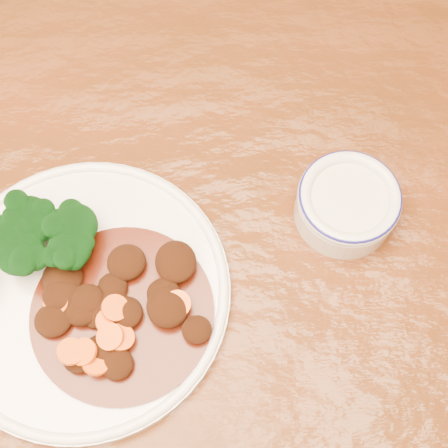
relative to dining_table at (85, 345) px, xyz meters
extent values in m
plane|color=#4D2E13|center=(0.00, 0.00, -0.67)|extent=(4.00, 4.00, 0.00)
cube|color=#5B2810|center=(0.00, 0.00, 0.06)|extent=(1.59, 1.07, 0.04)
cylinder|color=white|center=(0.02, 0.03, 0.09)|extent=(0.29, 0.29, 0.01)
torus|color=white|center=(0.02, 0.03, 0.09)|extent=(0.29, 0.29, 0.01)
cylinder|color=olive|center=(-0.02, 0.11, 0.10)|extent=(0.01, 0.01, 0.02)
ellipsoid|color=black|center=(-0.02, 0.11, 0.12)|extent=(0.04, 0.04, 0.03)
cylinder|color=olive|center=(-0.03, 0.07, 0.10)|extent=(0.01, 0.01, 0.02)
ellipsoid|color=black|center=(-0.03, 0.07, 0.13)|extent=(0.05, 0.05, 0.04)
cylinder|color=olive|center=(0.02, 0.09, 0.10)|extent=(0.01, 0.01, 0.02)
ellipsoid|color=black|center=(0.02, 0.09, 0.13)|extent=(0.05, 0.05, 0.04)
cylinder|color=olive|center=(-0.06, 0.10, 0.10)|extent=(0.01, 0.01, 0.02)
cylinder|color=olive|center=(0.02, 0.07, 0.10)|extent=(0.01, 0.01, 0.02)
ellipsoid|color=black|center=(0.02, 0.07, 0.12)|extent=(0.04, 0.04, 0.03)
cylinder|color=olive|center=(-0.02, 0.10, 0.10)|extent=(0.01, 0.01, 0.02)
ellipsoid|color=black|center=(-0.02, 0.10, 0.12)|extent=(0.04, 0.04, 0.03)
cylinder|color=#471407|center=(0.06, 0.00, 0.09)|extent=(0.18, 0.18, 0.00)
ellipsoid|color=black|center=(0.05, 0.01, 0.10)|extent=(0.03, 0.03, 0.01)
ellipsoid|color=black|center=(0.04, 0.01, 0.10)|extent=(0.04, 0.04, 0.02)
ellipsoid|color=black|center=(0.13, -0.03, 0.11)|extent=(0.03, 0.03, 0.01)
ellipsoid|color=black|center=(0.10, 0.01, 0.11)|extent=(0.03, 0.03, 0.02)
ellipsoid|color=black|center=(0.07, 0.05, 0.11)|extent=(0.04, 0.04, 0.02)
ellipsoid|color=black|center=(0.03, -0.03, 0.10)|extent=(0.03, 0.03, 0.02)
ellipsoid|color=black|center=(-0.01, 0.00, 0.10)|extent=(0.04, 0.03, 0.02)
ellipsoid|color=black|center=(0.12, 0.04, 0.11)|extent=(0.04, 0.05, 0.02)
ellipsoid|color=black|center=(0.03, 0.00, 0.10)|extent=(0.02, 0.02, 0.01)
ellipsoid|color=black|center=(0.06, 0.00, 0.11)|extent=(0.03, 0.03, 0.02)
ellipsoid|color=black|center=(0.00, 0.03, 0.11)|extent=(0.04, 0.03, 0.02)
ellipsoid|color=black|center=(0.03, 0.02, 0.11)|extent=(0.03, 0.03, 0.02)
ellipsoid|color=black|center=(0.05, -0.05, 0.11)|extent=(0.03, 0.03, 0.02)
ellipsoid|color=black|center=(0.02, 0.01, 0.11)|extent=(0.03, 0.03, 0.02)
ellipsoid|color=black|center=(0.01, -0.04, 0.11)|extent=(0.03, 0.03, 0.02)
ellipsoid|color=black|center=(0.05, 0.03, 0.10)|extent=(0.03, 0.03, 0.01)
ellipsoid|color=black|center=(0.00, 0.04, 0.11)|extent=(0.04, 0.04, 0.02)
ellipsoid|color=black|center=(0.10, 0.00, 0.11)|extent=(0.04, 0.04, 0.02)
cylinder|color=#E0500C|center=(0.00, 0.02, 0.11)|extent=(0.03, 0.03, 0.02)
cylinder|color=#E0500C|center=(0.02, -0.04, 0.12)|extent=(0.04, 0.04, 0.01)
cylinder|color=#E0500C|center=(0.11, 0.00, 0.11)|extent=(0.04, 0.04, 0.01)
cylinder|color=#E0500C|center=(0.04, -0.01, 0.11)|extent=(0.03, 0.03, 0.01)
cylinder|color=#E0500C|center=(0.01, -0.03, 0.12)|extent=(0.03, 0.03, 0.01)
cylinder|color=#E0500C|center=(0.05, -0.03, 0.11)|extent=(0.03, 0.03, 0.01)
cylinder|color=#E0500C|center=(0.04, -0.02, 0.11)|extent=(0.04, 0.04, 0.01)
cylinder|color=#E0500C|center=(0.00, 0.04, 0.11)|extent=(0.03, 0.03, 0.01)
cylinder|color=#E0500C|center=(0.03, -0.05, 0.11)|extent=(0.03, 0.03, 0.02)
cylinder|color=#E0500C|center=(0.05, 0.00, 0.12)|extent=(0.04, 0.04, 0.02)
cylinder|color=silver|center=(0.30, 0.07, 0.10)|extent=(0.11, 0.11, 0.03)
cylinder|color=beige|center=(0.30, 0.07, 0.12)|extent=(0.08, 0.08, 0.01)
torus|color=silver|center=(0.30, 0.07, 0.12)|extent=(0.11, 0.11, 0.01)
torus|color=navy|center=(0.30, 0.07, 0.12)|extent=(0.11, 0.11, 0.00)
camera|label=1|loc=(0.13, -0.17, 0.69)|focal=50.00mm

